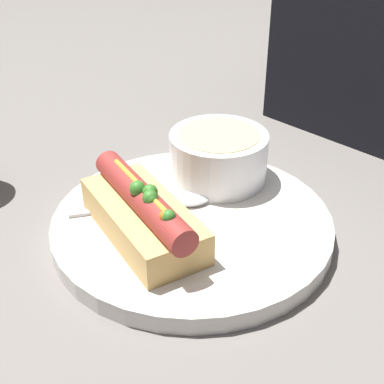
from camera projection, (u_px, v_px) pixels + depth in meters
ground_plane at (192, 232)px, 0.57m from camera, size 4.00×4.00×0.00m
dinner_plate at (192, 225)px, 0.56m from camera, size 0.29×0.29×0.02m
hot_dog at (143, 214)px, 0.52m from camera, size 0.17×0.10×0.06m
soup_bowl at (218, 155)px, 0.61m from camera, size 0.11×0.11×0.06m
spoon at (177, 200)px, 0.58m from camera, size 0.10×0.14×0.01m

